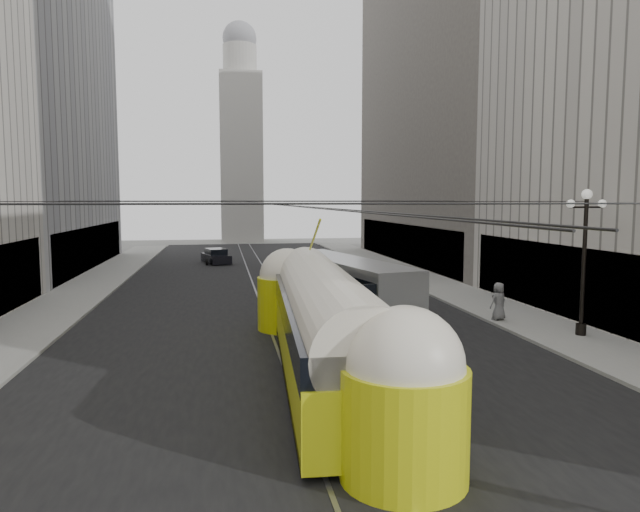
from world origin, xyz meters
name	(u,v)px	position (x,y,z in m)	size (l,w,h in m)	color
road	(268,293)	(0.00, 32.50, 0.00)	(20.00, 85.00, 0.02)	black
sidewalk_left	(87,289)	(-12.00, 36.00, 0.07)	(4.00, 72.00, 0.15)	gray
sidewalk_right	(425,280)	(12.00, 36.00, 0.07)	(4.00, 72.00, 0.15)	gray
rail_left	(256,294)	(-0.75, 32.50, 0.00)	(0.12, 85.00, 0.04)	gray
rail_right	(279,293)	(0.75, 32.50, 0.00)	(0.12, 85.00, 0.04)	gray
building_left_far	(13,101)	(-19.99, 48.00, 14.31)	(12.60, 28.60, 28.60)	#999999
building_right_far	(464,92)	(20.00, 48.00, 16.31)	(12.60, 32.60, 32.60)	#514C47
distant_tower	(241,138)	(0.00, 80.00, 14.97)	(6.00, 6.00, 31.36)	#B2AFA8
lamppost_right_mid	(584,254)	(12.60, 18.00, 3.74)	(1.86, 0.44, 6.37)	black
catenary	(270,203)	(0.12, 31.49, 5.88)	(25.00, 72.00, 0.23)	black
streetcar	(324,322)	(0.50, 14.54, 1.89)	(3.65, 17.65, 3.88)	#C3CA11
city_bus	(345,285)	(3.39, 24.41, 1.66)	(5.01, 12.27, 3.02)	#A7AAAD
sedan_white_far	(286,269)	(2.06, 40.15, 0.63)	(2.03, 4.50, 1.40)	white
sedan_dark_far	(216,257)	(-3.51, 51.05, 0.64)	(3.00, 4.83, 1.42)	black
pedestrian_sidewalk_right	(499,301)	(10.51, 21.53, 1.08)	(0.91, 0.56, 1.87)	slate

